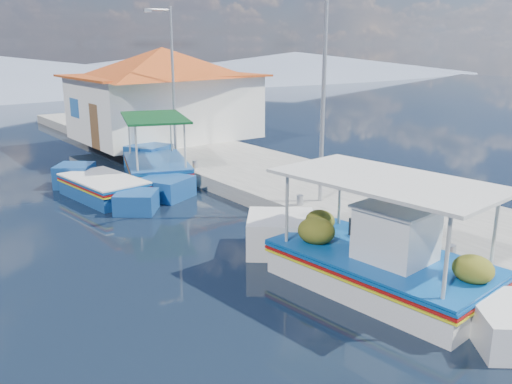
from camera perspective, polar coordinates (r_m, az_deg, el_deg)
ground at (r=12.15m, az=-2.75°, el=-8.98°), size 160.00×160.00×0.00m
quay at (r=19.97m, az=1.66°, el=1.63°), size 5.00×44.00×0.50m
bollards at (r=18.08m, az=-2.09°, el=1.45°), size 0.20×17.20×0.30m
main_caique at (r=11.71m, az=12.88°, el=-7.57°), size 2.87×8.12×2.69m
caique_green_canopy at (r=20.81m, az=-10.71°, el=2.37°), size 3.69×6.84×2.71m
caique_blue_hull at (r=18.80m, az=-15.97°, el=0.26°), size 2.19×5.91×1.06m
harbor_building at (r=27.26m, az=-9.79°, el=10.52°), size 10.49×10.49×4.40m
lamp_post_near at (r=15.50m, az=6.98°, el=11.02°), size 1.21×0.14×6.00m
lamp_post_far at (r=22.87m, az=-9.08°, el=12.34°), size 1.21×0.14×6.00m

